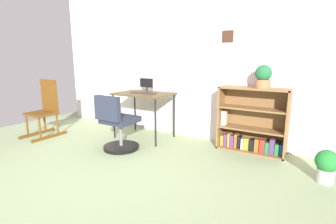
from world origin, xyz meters
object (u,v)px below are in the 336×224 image
at_px(desk, 144,97).
at_px(keyboard, 143,93).
at_px(monitor, 147,85).
at_px(potted_plant_on_shelf, 263,76).
at_px(potted_plant_floor, 327,165).
at_px(rocking_chair, 45,108).
at_px(office_chair, 118,127).
at_px(bookshelf_low, 252,124).

distance_m(desk, keyboard, 0.10).
bearing_deg(monitor, potted_plant_on_shelf, 5.36).
bearing_deg(keyboard, desk, 120.89).
xyz_separation_m(monitor, potted_plant_floor, (2.61, -0.34, -0.68)).
bearing_deg(monitor, keyboard, -76.66).
height_order(rocking_chair, potted_plant_on_shelf, potted_plant_on_shelf).
distance_m(keyboard, office_chair, 0.75).
relative_size(rocking_chair, potted_plant_floor, 2.65).
distance_m(keyboard, potted_plant_on_shelf, 1.82).
bearing_deg(desk, keyboard, -59.11).
xyz_separation_m(monitor, keyboard, (0.03, -0.14, -0.11)).
distance_m(rocking_chair, bookshelf_low, 3.38).
distance_m(monitor, bookshelf_low, 1.76).
bearing_deg(keyboard, office_chair, -89.86).
bearing_deg(bookshelf_low, rocking_chair, -161.41).
relative_size(desk, rocking_chair, 0.96).
height_order(keyboard, rocking_chair, rocking_chair).
xyz_separation_m(rocking_chair, bookshelf_low, (3.20, 1.08, -0.08)).
bearing_deg(potted_plant_floor, rocking_chair, -172.87).
distance_m(desk, bookshelf_low, 1.74).
bearing_deg(office_chair, potted_plant_floor, 9.43).
relative_size(monitor, keyboard, 0.57).
xyz_separation_m(monitor, potted_plant_on_shelf, (1.80, 0.17, 0.20)).
relative_size(monitor, potted_plant_on_shelf, 0.80).
xyz_separation_m(desk, potted_plant_on_shelf, (1.80, 0.24, 0.38)).
height_order(monitor, office_chair, monitor).
relative_size(keyboard, potted_plant_floor, 1.20).
bearing_deg(keyboard, rocking_chair, -155.36).
relative_size(desk, keyboard, 2.12).
distance_m(keyboard, potted_plant_floor, 2.65).
xyz_separation_m(rocking_chair, potted_plant_on_shelf, (3.32, 1.02, 0.60)).
bearing_deg(bookshelf_low, monitor, -172.39).
height_order(rocking_chair, bookshelf_low, rocking_chair).
bearing_deg(monitor, potted_plant_floor, -7.33).
bearing_deg(potted_plant_floor, potted_plant_on_shelf, 148.27).
xyz_separation_m(monitor, bookshelf_low, (1.68, 0.22, -0.48)).
relative_size(desk, potted_plant_floor, 2.54).
height_order(desk, rocking_chair, rocking_chair).
xyz_separation_m(office_chair, bookshelf_low, (1.65, 0.99, 0.05)).
xyz_separation_m(bookshelf_low, potted_plant_on_shelf, (0.12, -0.06, 0.68)).
distance_m(monitor, potted_plant_floor, 2.72).
xyz_separation_m(desk, potted_plant_floor, (2.62, -0.26, -0.50)).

